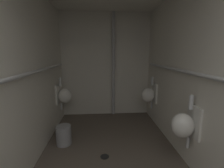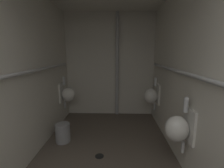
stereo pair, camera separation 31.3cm
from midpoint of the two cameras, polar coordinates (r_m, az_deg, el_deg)
name	(u,v)px [view 2 (the right image)]	position (r m, az deg, el deg)	size (l,w,h in m)	color
wall_left	(9,79)	(2.25, -29.63, 1.63)	(0.06, 4.48, 2.61)	beige
wall_right	(198,80)	(2.23, 32.14, 1.31)	(0.06, 4.48, 2.61)	beige
wall_back	(110,65)	(4.12, 1.43, 6.73)	(2.36, 0.06, 2.61)	beige
urinal_left_mid	(67,94)	(3.81, -13.46, -3.58)	(0.32, 0.30, 0.76)	silver
urinal_right_mid	(178,128)	(2.33, 26.47, -14.03)	(0.32, 0.30, 0.76)	silver
urinal_right_far	(152,96)	(3.74, 16.43, -4.00)	(0.32, 0.30, 0.76)	silver
supply_pipe_left	(17,74)	(2.22, -27.46, 3.09)	(0.06, 3.74, 0.06)	#B2B2B2
supply_pipe_right	(192,76)	(2.15, 30.65, 2.58)	(0.06, 3.72, 0.06)	#B2B2B2
standpipe_back_wall	(117,66)	(4.01, 4.11, 6.59)	(0.08, 0.08, 2.56)	#B2B2B2
floor_drain	(99,156)	(2.77, -0.99, -24.50)	(0.14, 0.14, 0.01)	black
waste_bin	(63,133)	(3.14, -14.46, -16.62)	(0.26, 0.26, 0.35)	gray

